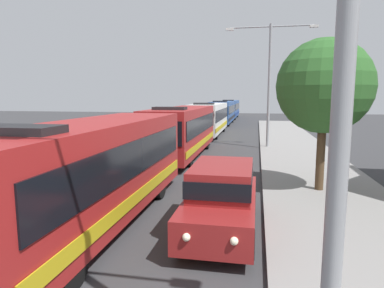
% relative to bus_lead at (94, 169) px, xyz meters
% --- Properties ---
extents(bus_lead, '(2.58, 10.47, 3.21)m').
position_rel_bus_lead_xyz_m(bus_lead, '(0.00, 0.00, 0.00)').
color(bus_lead, maroon).
rests_on(bus_lead, ground_plane).
extents(bus_second_in_line, '(2.58, 10.78, 3.21)m').
position_rel_bus_lead_xyz_m(bus_second_in_line, '(0.00, 11.93, 0.00)').
color(bus_second_in_line, maroon).
rests_on(bus_second_in_line, ground_plane).
extents(bus_middle, '(2.58, 11.32, 3.21)m').
position_rel_bus_lead_xyz_m(bus_middle, '(0.00, 23.96, 0.00)').
color(bus_middle, silver).
rests_on(bus_middle, ground_plane).
extents(bus_fourth_in_line, '(2.58, 11.52, 3.21)m').
position_rel_bus_lead_xyz_m(bus_fourth_in_line, '(0.00, 37.15, 0.00)').
color(bus_fourth_in_line, '#284C8C').
rests_on(bus_fourth_in_line, ground_plane).
extents(bus_rear, '(2.58, 12.24, 3.21)m').
position_rel_bus_lead_xyz_m(bus_rear, '(0.00, 49.65, 0.00)').
color(bus_rear, '#284C8C').
rests_on(bus_rear, ground_plane).
extents(white_suv, '(1.86, 4.67, 1.90)m').
position_rel_bus_lead_xyz_m(white_suv, '(3.70, 0.19, -0.66)').
color(white_suv, maroon).
rests_on(white_suv, ground_plane).
extents(streetlamp_mid, '(6.26, 0.28, 8.62)m').
position_rel_bus_lead_xyz_m(streetlamp_mid, '(5.40, 16.04, 3.73)').
color(streetlamp_mid, gray).
rests_on(streetlamp_mid, sidewalk).
extents(roadside_tree, '(3.57, 3.57, 5.78)m').
position_rel_bus_lead_xyz_m(roadside_tree, '(7.06, 4.71, 2.44)').
color(roadside_tree, '#4C3823').
rests_on(roadside_tree, sidewalk).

